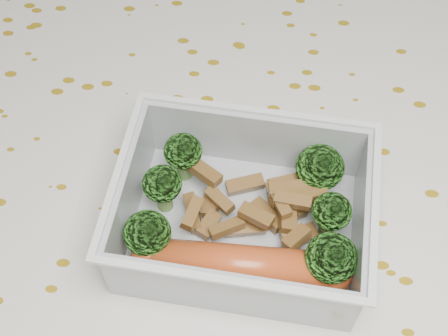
{
  "coord_description": "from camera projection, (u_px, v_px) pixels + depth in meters",
  "views": [
    {
      "loc": [
        0.01,
        -0.24,
        1.13
      ],
      "look_at": [
        -0.01,
        -0.01,
        0.78
      ],
      "focal_mm": 50.0,
      "sensor_mm": 36.0,
      "label": 1
    }
  ],
  "objects": [
    {
      "name": "meat_pile",
      "position": [
        259.0,
        205.0,
        0.41
      ],
      "size": [
        0.1,
        0.06,
        0.03
      ],
      "color": "brown",
      "rests_on": "lunch_container"
    },
    {
      "name": "dining_table",
      "position": [
        233.0,
        235.0,
        0.52
      ],
      "size": [
        1.4,
        0.9,
        0.75
      ],
      "color": "brown",
      "rests_on": "ground"
    },
    {
      "name": "lunch_container",
      "position": [
        243.0,
        217.0,
        0.4
      ],
      "size": [
        0.17,
        0.14,
        0.06
      ],
      "color": "silver",
      "rests_on": "tablecloth"
    },
    {
      "name": "tablecloth",
      "position": [
        234.0,
        204.0,
        0.48
      ],
      "size": [
        1.46,
        0.96,
        0.19
      ],
      "color": "silver",
      "rests_on": "dining_table"
    },
    {
      "name": "sausage",
      "position": [
        241.0,
        265.0,
        0.39
      ],
      "size": [
        0.14,
        0.03,
        0.03
      ],
      "color": "#AC421A",
      "rests_on": "lunch_container"
    },
    {
      "name": "broccoli_florets",
      "position": [
        255.0,
        204.0,
        0.4
      ],
      "size": [
        0.14,
        0.1,
        0.04
      ],
      "color": "#608C3F",
      "rests_on": "lunch_container"
    }
  ]
}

